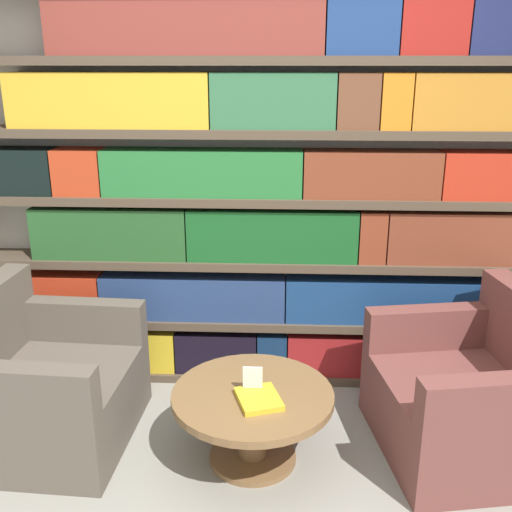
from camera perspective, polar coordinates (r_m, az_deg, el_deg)
The scene contains 7 objects.
ground_plane at distance 2.96m, azimuth -0.96°, elevation -22.78°, with size 14.00×14.00×0.00m, color gray.
bookshelf at distance 3.54m, azimuth 0.74°, elevation 5.43°, with size 3.50×0.30×2.31m.
armchair_left at distance 3.41m, azimuth -19.53°, elevation -11.84°, with size 0.85×0.93×0.82m.
armchair_right at distance 3.32m, azimuth 19.73°, elevation -12.68°, with size 0.94×1.00×0.82m.
coffee_table at distance 3.06m, azimuth -0.31°, elevation -14.60°, with size 0.80×0.80×0.39m.
table_sign at distance 2.97m, azimuth -0.32°, elevation -11.90°, with size 0.10×0.06×0.14m.
stray_book at distance 2.92m, azimuth 0.26°, elevation -13.46°, with size 0.25×0.28×0.03m.
Camera 1 is at (0.15, -2.22, 1.95)m, focal length 42.00 mm.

